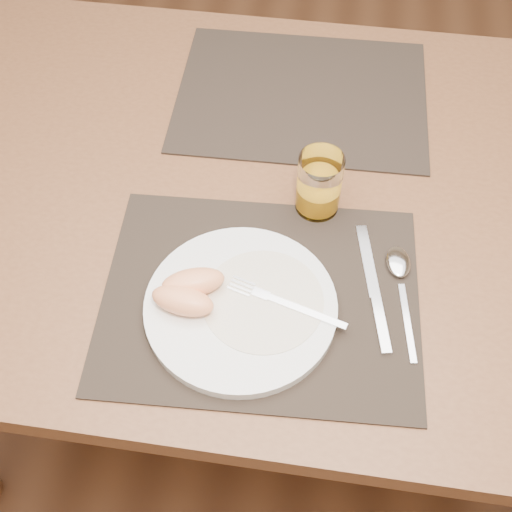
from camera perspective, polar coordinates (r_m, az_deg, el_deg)
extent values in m
plane|color=brown|center=(1.69, 1.61, -10.95)|extent=(5.00, 5.00, 0.00)
cube|color=brown|center=(1.07, 2.52, 5.61)|extent=(1.40, 0.90, 0.04)
cylinder|color=brown|center=(1.73, -17.47, 8.56)|extent=(0.06, 0.06, 0.71)
cube|color=black|center=(0.92, 0.41, -3.69)|extent=(0.47, 0.37, 0.00)
cube|color=black|center=(1.21, 4.08, 14.07)|extent=(0.46, 0.36, 0.00)
cylinder|color=white|center=(0.90, -1.37, -4.53)|extent=(0.27, 0.27, 0.02)
cylinder|color=white|center=(0.89, 0.63, -3.94)|extent=(0.17, 0.17, 0.00)
cube|color=silver|center=(0.89, 4.57, -4.98)|extent=(0.11, 0.04, 0.00)
cube|color=silver|center=(0.90, 0.42, -3.39)|extent=(0.03, 0.02, 0.00)
cube|color=silver|center=(0.90, -1.31, -2.72)|extent=(0.04, 0.03, 0.00)
cube|color=silver|center=(0.96, 9.91, -0.39)|extent=(0.04, 0.13, 0.00)
cube|color=silver|center=(0.91, 11.04, -6.00)|extent=(0.03, 0.09, 0.01)
cube|color=silver|center=(0.92, 13.29, -5.78)|extent=(0.03, 0.12, 0.00)
ellipsoid|color=silver|center=(0.97, 12.53, -0.50)|extent=(0.04, 0.06, 0.01)
cylinder|color=white|center=(0.98, 5.64, 6.43)|extent=(0.07, 0.07, 0.10)
cylinder|color=#F89F14|center=(1.00, 5.51, 5.32)|extent=(0.06, 0.06, 0.04)
ellipsoid|color=#FFA368|center=(0.88, -6.54, -3.96)|extent=(0.09, 0.05, 0.04)
ellipsoid|color=#FFA368|center=(0.89, -5.62, -2.34)|extent=(0.10, 0.07, 0.04)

